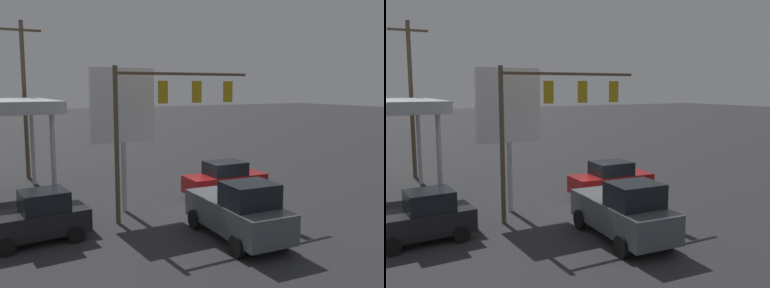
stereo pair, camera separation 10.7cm
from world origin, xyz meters
The scene contains 7 objects.
ground_plane centered at (0.00, 0.00, 0.00)m, with size 200.00×200.00×0.00m, color #2D2D30.
traffic_signal_assembly centered at (2.41, 0.17, 5.03)m, with size 6.76×0.43×6.79m.
utility_pole centered at (6.85, -11.72, 5.31)m, with size 2.40×0.26×10.04m.
price_sign centered at (4.01, -1.42, 4.84)m, with size 3.08×0.27×6.78m.
sedan_waiting centered at (-1.66, -1.32, 0.95)m, with size 4.47×2.20×1.93m.
hatchback_crossing centered at (8.31, 0.84, 0.95)m, with size 3.89×2.12×1.97m.
pickup_parked centered at (1.48, 4.35, 1.11)m, with size 2.51×5.31×2.40m.
Camera 2 is at (10.80, 17.53, 5.92)m, focal length 40.00 mm.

